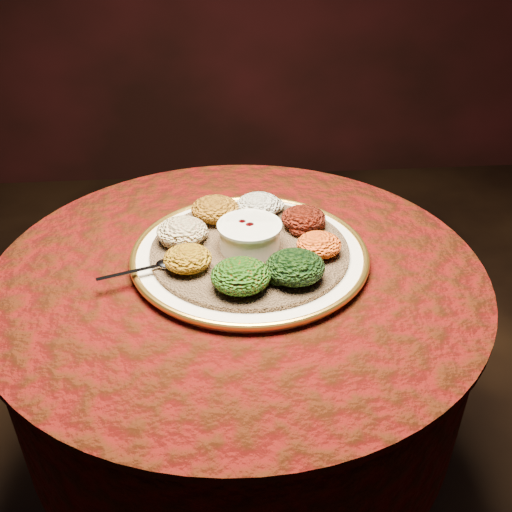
{
  "coord_description": "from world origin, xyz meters",
  "views": [
    {
      "loc": [
        -0.04,
        -0.93,
        1.36
      ],
      "look_at": [
        0.03,
        -0.01,
        0.76
      ],
      "focal_mm": 40.0,
      "sensor_mm": 36.0,
      "label": 1
    }
  ],
  "objects": [
    {
      "name": "portion_tikil",
      "position": [
        0.15,
        -0.02,
        0.78
      ],
      "size": [
        0.09,
        0.08,
        0.04
      ],
      "primitive_type": "ellipsoid",
      "color": "#B6710F",
      "rests_on": "injera"
    },
    {
      "name": "injera",
      "position": [
        0.02,
        0.02,
        0.76
      ],
      "size": [
        0.5,
        0.5,
        0.01
      ],
      "primitive_type": "cylinder",
      "rotation": [
        0.0,
        0.0,
        -0.36
      ],
      "color": "#8C6646",
      "rests_on": "platter"
    },
    {
      "name": "stew_bowl",
      "position": [
        0.02,
        0.02,
        0.79
      ],
      "size": [
        0.13,
        0.13,
        0.05
      ],
      "color": "silver",
      "rests_on": "injera"
    },
    {
      "name": "portion_kik",
      "position": [
        -0.09,
        -0.04,
        0.78
      ],
      "size": [
        0.09,
        0.09,
        0.04
      ],
      "primitive_type": "ellipsoid",
      "color": "#9B6E0D",
      "rests_on": "injera"
    },
    {
      "name": "portion_mixveg",
      "position": [
        -0.0,
        -0.11,
        0.79
      ],
      "size": [
        0.11,
        0.1,
        0.05
      ],
      "primitive_type": "ellipsoid",
      "color": "#982409",
      "rests_on": "injera"
    },
    {
      "name": "portion_gomen",
      "position": [
        0.1,
        -0.09,
        0.79
      ],
      "size": [
        0.11,
        0.1,
        0.05
      ],
      "primitive_type": "ellipsoid",
      "color": "black",
      "rests_on": "injera"
    },
    {
      "name": "portion_kitfo",
      "position": [
        0.14,
        0.09,
        0.78
      ],
      "size": [
        0.09,
        0.09,
        0.04
      ],
      "primitive_type": "ellipsoid",
      "color": "black",
      "rests_on": "injera"
    },
    {
      "name": "portion_shiro",
      "position": [
        -0.04,
        0.14,
        0.79
      ],
      "size": [
        0.1,
        0.1,
        0.05
      ],
      "primitive_type": "ellipsoid",
      "color": "#975B12",
      "rests_on": "injera"
    },
    {
      "name": "platter",
      "position": [
        0.02,
        0.02,
        0.75
      ],
      "size": [
        0.53,
        0.53,
        0.02
      ],
      "rotation": [
        0.0,
        0.0,
        0.2
      ],
      "color": "white",
      "rests_on": "table"
    },
    {
      "name": "portion_ayib",
      "position": [
        0.05,
        0.15,
        0.78
      ],
      "size": [
        0.1,
        0.09,
        0.05
      ],
      "primitive_type": "ellipsoid",
      "color": "silver",
      "rests_on": "injera"
    },
    {
      "name": "portion_timatim",
      "position": [
        -0.11,
        0.05,
        0.79
      ],
      "size": [
        0.1,
        0.1,
        0.05
      ],
      "primitive_type": "ellipsoid",
      "color": "maroon",
      "rests_on": "injera"
    },
    {
      "name": "table",
      "position": [
        0.0,
        0.0,
        0.55
      ],
      "size": [
        0.96,
        0.96,
        0.73
      ],
      "color": "black",
      "rests_on": "ground"
    },
    {
      "name": "spoon",
      "position": [
        -0.14,
        -0.04,
        0.77
      ],
      "size": [
        0.15,
        0.06,
        0.01
      ],
      "rotation": [
        0.0,
        0.0,
        -2.82
      ],
      "color": "silver",
      "rests_on": "injera"
    }
  ]
}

